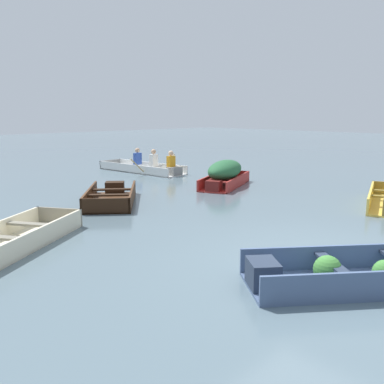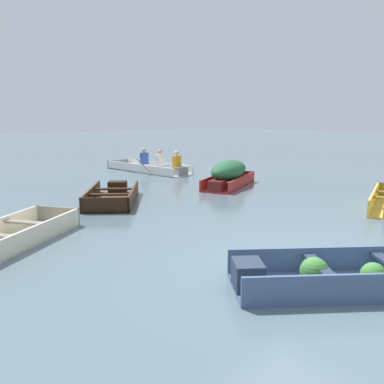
# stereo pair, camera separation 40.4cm
# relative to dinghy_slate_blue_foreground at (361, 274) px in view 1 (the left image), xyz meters

# --- Properties ---
(ground_plane) EXTENTS (80.00, 80.00, 0.00)m
(ground_plane) POSITION_rel_dinghy_slate_blue_foreground_xyz_m (0.35, 0.88, -0.15)
(ground_plane) COLOR slate
(dinghy_slate_blue_foreground) EXTENTS (3.18, 2.82, 0.41)m
(dinghy_slate_blue_foreground) POSITION_rel_dinghy_slate_blue_foreground_xyz_m (0.00, 0.00, 0.00)
(dinghy_slate_blue_foreground) COLOR #475B7F
(dinghy_slate_blue_foreground) RESTS_ON ground
(skiff_red_near_moored) EXTENTS (2.64, 1.83, 0.80)m
(skiff_red_near_moored) POSITION_rel_dinghy_slate_blue_foreground_xyz_m (4.43, 6.23, 0.28)
(skiff_red_near_moored) COLOR #AD2D28
(skiff_red_near_moored) RESTS_ON ground
(skiff_dark_varnish_mid_moored) EXTENTS (2.44, 2.62, 0.36)m
(skiff_dark_varnish_mid_moored) POSITION_rel_dinghy_slate_blue_foreground_xyz_m (0.67, 6.74, -0.02)
(skiff_dark_varnish_mid_moored) COLOR #4C2D19
(skiff_dark_varnish_mid_moored) RESTS_ON ground
(skiff_cream_far_moored) EXTENTS (2.89, 2.32, 0.35)m
(skiff_cream_far_moored) POSITION_rel_dinghy_slate_blue_foreground_xyz_m (-2.64, 4.78, -0.03)
(skiff_cream_far_moored) COLOR beige
(skiff_cream_far_moored) RESTS_ON ground
(rowboat_white_with_crew) EXTENTS (2.28, 3.80, 0.89)m
(rowboat_white_with_crew) POSITION_rel_dinghy_slate_blue_foreground_xyz_m (4.63, 10.30, 0.04)
(rowboat_white_with_crew) COLOR white
(rowboat_white_with_crew) RESTS_ON ground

